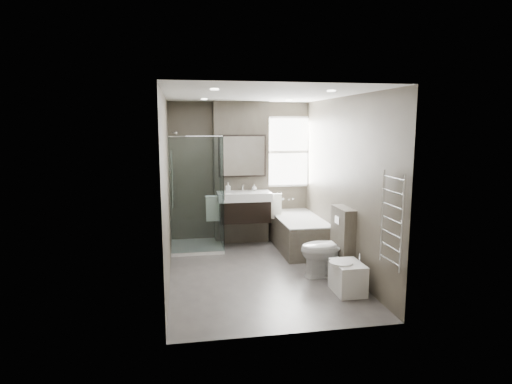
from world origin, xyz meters
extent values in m
cube|color=#514D4B|center=(0.00, 0.00, -0.03)|extent=(2.65, 3.85, 0.05)
cube|color=silver|center=(0.00, 0.00, 2.62)|extent=(2.65, 3.85, 0.05)
cube|color=#534C40|center=(0.00, 1.92, 1.30)|extent=(2.65, 0.05, 2.60)
cube|color=#534C40|center=(0.00, -1.92, 1.30)|extent=(2.65, 0.05, 2.60)
cube|color=#534C40|center=(-1.32, 0.00, 1.30)|extent=(0.05, 3.85, 2.60)
cube|color=#534C40|center=(1.32, 0.00, 1.30)|extent=(0.05, 3.85, 2.60)
cube|color=#4E483E|center=(0.00, 1.77, 1.30)|extent=(1.00, 0.25, 2.60)
cube|color=black|center=(0.00, 1.42, 0.66)|extent=(0.90, 0.45, 0.38)
cube|color=white|center=(0.00, 1.42, 0.92)|extent=(0.95, 0.47, 0.15)
cylinder|color=silver|center=(0.00, 1.59, 1.06)|extent=(0.03, 0.03, 0.12)
cylinder|color=silver|center=(0.00, 1.53, 1.11)|extent=(0.02, 0.12, 0.02)
cube|color=black|center=(0.00, 1.62, 1.63)|extent=(0.86, 0.06, 0.76)
cube|color=white|center=(0.00, 1.58, 1.63)|extent=(0.80, 0.02, 0.70)
cube|color=white|center=(-0.56, 1.40, 0.72)|extent=(0.24, 0.06, 0.44)
cube|color=white|center=(0.56, 1.40, 0.72)|extent=(0.24, 0.06, 0.44)
cube|color=white|center=(-0.85, 1.45, 0.03)|extent=(0.90, 0.90, 0.06)
cube|color=white|center=(-0.85, 1.01, 1.03)|extent=(0.88, 0.01, 1.94)
cube|color=white|center=(-0.41, 1.45, 1.03)|extent=(0.01, 0.88, 1.94)
cylinder|color=silver|center=(-1.25, 1.45, 1.25)|extent=(0.02, 0.02, 1.00)
cube|color=#4E483E|center=(0.93, 1.10, 0.28)|extent=(0.75, 1.60, 0.55)
cube|color=white|center=(0.93, 1.10, 0.56)|extent=(0.75, 1.60, 0.03)
cube|color=white|center=(0.93, 1.10, 0.49)|extent=(0.61, 1.42, 0.12)
cube|color=white|center=(0.90, 1.88, 1.67)|extent=(0.98, 0.04, 1.33)
cube|color=white|center=(0.90, 1.85, 1.67)|extent=(0.90, 0.01, 1.25)
cube|color=white|center=(0.90, 1.85, 1.68)|extent=(0.90, 0.01, 0.05)
imported|color=white|center=(0.97, -0.30, 0.41)|extent=(0.80, 0.46, 0.81)
cube|color=#4E483E|center=(1.21, -0.25, 0.50)|extent=(0.18, 0.55, 1.00)
cube|color=silver|center=(1.11, -0.25, 0.82)|extent=(0.01, 0.16, 0.11)
cube|color=white|center=(1.02, -0.94, 0.20)|extent=(0.36, 0.50, 0.40)
cylinder|color=white|center=(0.92, -0.94, 0.40)|extent=(0.30, 0.30, 0.05)
cylinder|color=silver|center=(1.18, -0.94, 0.47)|extent=(0.02, 0.02, 0.10)
cylinder|color=silver|center=(1.25, -1.83, 1.12)|extent=(0.03, 0.03, 1.10)
cylinder|color=silver|center=(1.25, -1.37, 1.12)|extent=(0.03, 0.03, 1.10)
cube|color=silver|center=(1.25, -1.60, 1.12)|extent=(0.02, 0.46, 1.00)
imported|color=white|center=(-0.29, 1.40, 1.09)|extent=(0.08, 0.08, 0.18)
imported|color=white|center=(0.20, 1.54, 1.06)|extent=(0.09, 0.09, 0.12)
camera|label=1|loc=(-1.12, -6.01, 2.20)|focal=30.00mm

